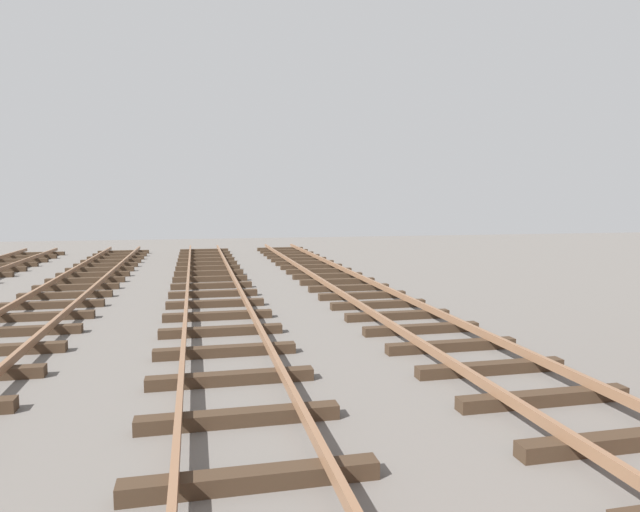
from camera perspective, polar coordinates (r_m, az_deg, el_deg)
The scene contains 0 objects.
Camera 1 is at (-4.03, 1.90, 2.76)m, focal length 31.54 mm.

